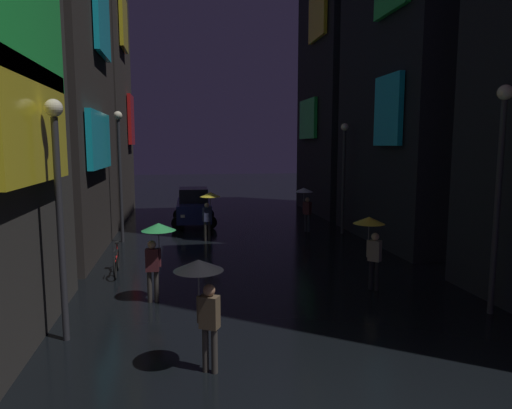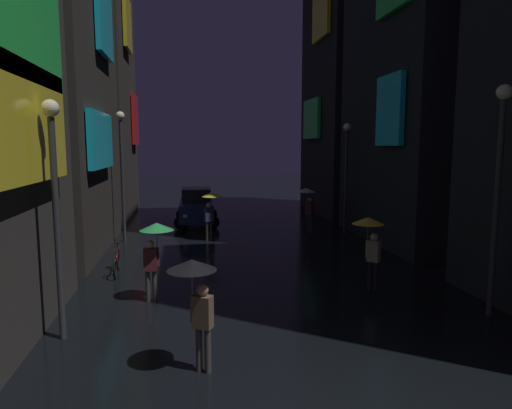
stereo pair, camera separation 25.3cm
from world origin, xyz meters
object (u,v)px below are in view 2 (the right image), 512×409
pedestrian_near_crossing_yellow (211,202)px  pedestrian_midstreet_centre_clear (307,197)px  bicycle_parked_at_storefront (117,262)px  streetlamp_right_far (346,165)px  streetlamp_left_near (55,191)px  pedestrian_foreground_left_yellow (370,233)px  streetlamp_right_near (499,174)px  pedestrian_foreground_right_green (155,240)px  streetlamp_left_far (122,161)px  pedestrian_far_right_black (195,284)px  car_distant (197,207)px

pedestrian_near_crossing_yellow → pedestrian_midstreet_centre_clear: size_ratio=1.00×
pedestrian_midstreet_centre_clear → bicycle_parked_at_storefront: pedestrian_midstreet_centre_clear is taller
streetlamp_right_far → streetlamp_left_near: size_ratio=1.01×
streetlamp_left_near → pedestrian_foreground_left_yellow: bearing=15.7°
streetlamp_left_near → streetlamp_right_far: bearing=45.9°
bicycle_parked_at_storefront → streetlamp_right_near: streetlamp_right_near is taller
pedestrian_foreground_right_green → pedestrian_midstreet_centre_clear: bearing=53.8°
pedestrian_foreground_left_yellow → pedestrian_foreground_right_green: bearing=-179.5°
pedestrian_foreground_right_green → bicycle_parked_at_storefront: bearing=116.7°
streetlamp_right_near → bicycle_parked_at_storefront: bearing=151.9°
pedestrian_near_crossing_yellow → streetlamp_right_far: bearing=4.8°
pedestrian_near_crossing_yellow → streetlamp_left_far: size_ratio=0.38×
pedestrian_far_right_black → streetlamp_right_near: streetlamp_right_near is taller
pedestrian_near_crossing_yellow → pedestrian_foreground_left_yellow: size_ratio=1.00×
pedestrian_far_right_black → streetlamp_left_near: bearing=146.2°
streetlamp_right_near → streetlamp_left_far: bearing=134.4°
streetlamp_right_far → car_distant: bearing=151.8°
pedestrian_near_crossing_yellow → bicycle_parked_at_storefront: pedestrian_near_crossing_yellow is taller
car_distant → streetlamp_left_near: bearing=-102.8°
car_distant → streetlamp_right_near: (6.82, -14.09, 2.54)m
pedestrian_foreground_right_green → streetlamp_left_far: (-1.83, 7.95, 1.80)m
pedestrian_midstreet_centre_clear → streetlamp_left_near: size_ratio=0.42×
pedestrian_midstreet_centre_clear → car_distant: pedestrian_midstreet_centre_clear is taller
pedestrian_midstreet_centre_clear → pedestrian_foreground_left_yellow: (-0.56, -8.89, 0.00)m
streetlamp_right_near → streetlamp_right_far: (-0.00, 10.44, -0.22)m
pedestrian_foreground_right_green → streetlamp_right_far: streetlamp_right_far is taller
streetlamp_right_far → streetlamp_right_near: bearing=-90.0°
streetlamp_right_far → pedestrian_near_crossing_yellow: bearing=-175.2°
pedestrian_foreground_right_green → pedestrian_foreground_left_yellow: bearing=0.5°
pedestrian_far_right_black → streetlamp_right_far: size_ratio=0.41×
car_distant → streetlamp_right_near: size_ratio=0.75×
streetlamp_right_near → streetlamp_left_far: same height
car_distant → streetlamp_right_far: 8.08m
car_distant → streetlamp_left_far: bearing=-129.3°
pedestrian_foreground_left_yellow → bicycle_parked_at_storefront: size_ratio=1.16×
pedestrian_midstreet_centre_clear → car_distant: 5.99m
pedestrian_midstreet_centre_clear → pedestrian_far_right_black: (-5.55, -12.97, 0.00)m
car_distant → streetlamp_left_near: (-3.18, -13.98, 2.28)m
pedestrian_foreground_right_green → pedestrian_near_crossing_yellow: bearing=76.2°
car_distant → streetlamp_right_far: size_ratio=0.81×
pedestrian_foreground_left_yellow → streetlamp_right_far: streetlamp_right_far is taller
pedestrian_far_right_black → streetlamp_left_far: 12.43m
car_distant → streetlamp_right_far: streetlamp_right_far is taller
streetlamp_left_near → car_distant: bearing=77.2°
pedestrian_foreground_right_green → pedestrian_far_right_black: same height
pedestrian_near_crossing_yellow → pedestrian_foreground_right_green: size_ratio=1.00×
bicycle_parked_at_storefront → streetlamp_left_near: streetlamp_left_near is taller
pedestrian_foreground_left_yellow → bicycle_parked_at_storefront: 8.03m
car_distant → streetlamp_right_near: bearing=-64.2°
pedestrian_far_right_black → bicycle_parked_at_storefront: pedestrian_far_right_black is taller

